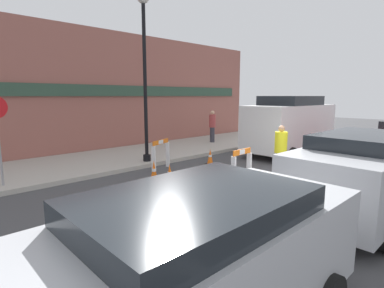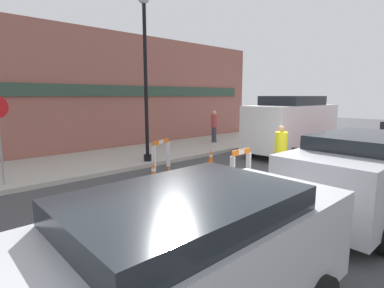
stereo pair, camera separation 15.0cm
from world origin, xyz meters
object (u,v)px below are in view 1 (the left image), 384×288
Objects in this scene: work_van at (290,123)px; parked_car_1 at (364,170)px; parked_car_0 at (195,261)px; streetlamp_post at (144,56)px; person_pedestrian at (212,125)px; person_worker at (281,150)px.

parked_car_1 is at bearing -138.78° from work_van.
parked_car_0 is 4.97m from parked_car_1.
parked_car_0 is at bearing -121.54° from streetlamp_post.
work_van reaches higher than person_pedestrian.
parked_car_1 is at bearing 0.00° from parked_car_0.
streetlamp_post is at bearing 58.46° from parked_car_0.
person_worker is 0.34× the size of work_van.
parked_car_1 is (0.57, -7.18, -2.96)m from streetlamp_post.
streetlamp_post is at bearing -18.99° from person_worker.
work_van is (10.21, 4.59, 0.45)m from parked_car_0.
streetlamp_post is 8.96m from parked_car_0.
streetlamp_post is at bearing 155.93° from work_van.
person_worker is (2.03, -4.37, -3.08)m from streetlamp_post.
person_worker is 4.21m from work_van.
parked_car_0 is at bearing 69.73° from person_worker.
person_worker is at bearing 65.39° from person_pedestrian.
streetlamp_post is 1.25× the size of work_van.
person_pedestrian is at bearing 98.45° from work_van.
parked_car_0 is 0.94× the size of parked_car_1.
streetlamp_post is 1.37× the size of parked_car_1.
person_worker is 1.00× the size of person_pedestrian.
streetlamp_post is at bearing 19.71° from person_pedestrian.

